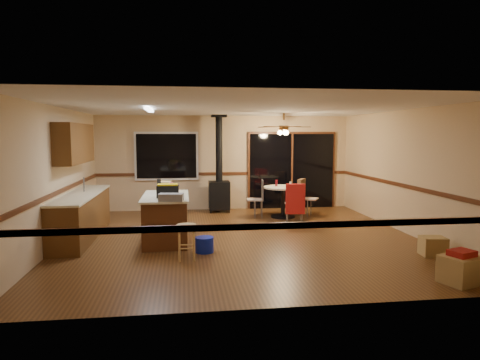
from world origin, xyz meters
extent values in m
plane|color=#543217|center=(0.00, 0.00, 0.00)|extent=(7.00, 7.00, 0.00)
plane|color=silver|center=(0.00, 0.00, 2.60)|extent=(7.00, 7.00, 0.00)
plane|color=tan|center=(0.00, 3.50, 1.30)|extent=(7.00, 0.00, 7.00)
plane|color=tan|center=(0.00, -3.50, 1.30)|extent=(7.00, 0.00, 7.00)
plane|color=tan|center=(-3.50, 0.00, 1.30)|extent=(0.00, 7.00, 7.00)
plane|color=tan|center=(3.50, 0.00, 1.30)|extent=(0.00, 7.00, 7.00)
cube|color=black|center=(-1.60, 3.45, 1.50)|extent=(1.72, 0.10, 1.32)
cube|color=black|center=(1.90, 3.45, 1.05)|extent=(2.52, 0.10, 2.10)
cube|color=#593516|center=(-3.20, 0.50, 0.43)|extent=(0.60, 3.00, 0.86)
cube|color=beige|center=(-3.20, 0.50, 0.88)|extent=(0.64, 3.04, 0.04)
cube|color=#593516|center=(-3.33, 0.70, 1.90)|extent=(0.35, 2.00, 0.80)
cube|color=#512914|center=(-1.50, 0.00, 0.43)|extent=(0.80, 1.60, 0.86)
cube|color=beige|center=(-1.50, 0.00, 0.88)|extent=(0.88, 1.68, 0.04)
cube|color=black|center=(-0.20, 3.05, 0.46)|extent=(0.55, 0.50, 0.75)
cylinder|color=black|center=(-0.20, 3.05, 1.71)|extent=(0.18, 0.18, 1.77)
cylinder|color=brown|center=(1.33, 2.07, 2.25)|extent=(0.24, 0.24, 0.10)
cylinder|color=brown|center=(1.33, 2.07, 2.52)|extent=(0.05, 0.05, 0.16)
sphere|color=#FFD88C|center=(1.33, 2.07, 2.13)|extent=(0.16, 0.16, 0.16)
cube|color=white|center=(-1.80, 0.30, 2.56)|extent=(0.10, 1.20, 0.04)
cube|color=slate|center=(-1.37, -0.72, 0.97)|extent=(0.45, 0.29, 0.13)
cube|color=black|center=(-1.45, -0.27, 1.01)|extent=(0.41, 0.22, 0.23)
cube|color=gold|center=(-1.45, -0.27, 1.14)|extent=(0.37, 0.20, 0.03)
cube|color=#9F7F47|center=(-1.53, 0.53, 1.01)|extent=(0.28, 0.35, 0.22)
cylinder|color=black|center=(-1.64, 0.33, 1.04)|extent=(0.09, 0.09, 0.29)
cylinder|color=#D84C8C|center=(-1.39, 0.14, 1.02)|extent=(0.09, 0.09, 0.24)
cylinder|color=white|center=(-1.55, 0.65, 1.00)|extent=(0.08, 0.08, 0.19)
cylinder|color=tan|center=(-1.11, -1.34, 0.30)|extent=(0.35, 0.35, 0.60)
cylinder|color=#0C1DAB|center=(-0.80, -0.92, 0.14)|extent=(0.36, 0.36, 0.27)
cylinder|color=black|center=(1.33, 2.07, 0.02)|extent=(0.61, 0.61, 0.04)
cylinder|color=black|center=(1.33, 2.07, 0.39)|extent=(0.10, 0.10, 0.70)
cylinder|color=beige|center=(1.33, 2.07, 0.76)|extent=(0.97, 0.97, 0.04)
cylinder|color=#590C14|center=(1.18, 2.17, 0.86)|extent=(0.08, 0.08, 0.17)
cylinder|color=beige|center=(1.51, 2.02, 0.85)|extent=(0.06, 0.06, 0.14)
cube|color=tan|center=(0.63, 2.17, 0.45)|extent=(0.45, 0.45, 0.03)
cube|color=slate|center=(0.82, 2.15, 0.70)|extent=(0.08, 0.40, 0.50)
cube|color=tan|center=(1.43, 1.37, 0.45)|extent=(0.44, 0.44, 0.03)
cube|color=slate|center=(1.41, 1.19, 0.70)|extent=(0.40, 0.07, 0.50)
cube|color=red|center=(1.40, 1.17, 0.60)|extent=(0.45, 0.15, 0.70)
cube|color=tan|center=(2.03, 2.12, 0.45)|extent=(0.55, 0.55, 0.03)
cube|color=slate|center=(1.87, 2.22, 0.70)|extent=(0.23, 0.36, 0.50)
cube|color=#462F1A|center=(1.85, 2.23, 0.60)|extent=(0.31, 0.43, 0.70)
cube|color=#9F7F47|center=(-1.43, 2.70, 0.22)|extent=(0.57, 0.45, 0.45)
cube|color=#9F7F47|center=(2.68, -2.99, 0.19)|extent=(0.62, 0.57, 0.39)
cube|color=#9F7F47|center=(3.10, -1.64, 0.16)|extent=(0.44, 0.39, 0.32)
cube|color=maroon|center=(2.68, -2.99, 0.43)|extent=(0.39, 0.36, 0.09)
camera|label=1|loc=(-1.15, -8.34, 2.07)|focal=32.00mm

